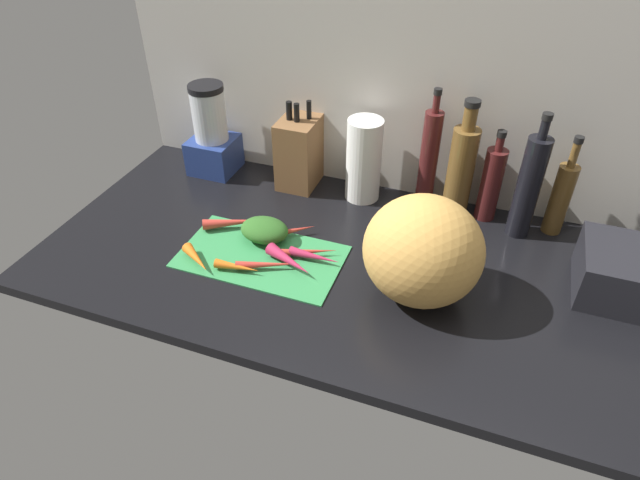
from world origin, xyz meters
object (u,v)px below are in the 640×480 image
(carrot_2, at_px, (315,257))
(bottle_3, at_px, (529,186))
(carrot_3, at_px, (268,265))
(bottle_2, at_px, (491,183))
(paper_towel_roll, at_px, (364,160))
(winter_squash, at_px, (423,251))
(blender_appliance, at_px, (212,135))
(carrot_4, at_px, (289,261))
(carrot_5, at_px, (235,222))
(bottle_1, at_px, (461,168))
(carrot_0, at_px, (306,252))
(cutting_board, at_px, (261,256))
(bottle_0, at_px, (429,159))
(carrot_6, at_px, (197,258))
(knife_block, at_px, (301,150))
(carrot_7, at_px, (237,267))
(carrot_1, at_px, (288,232))
(bottle_4, at_px, (561,197))

(carrot_2, bearing_deg, bottle_3, 33.58)
(carrot_3, bearing_deg, bottle_2, 41.79)
(paper_towel_roll, relative_size, bottle_2, 0.92)
(winter_squash, bearing_deg, blender_appliance, 154.19)
(carrot_4, height_order, carrot_5, carrot_4)
(winter_squash, height_order, paper_towel_roll, winter_squash)
(bottle_1, bearing_deg, blender_appliance, -177.98)
(carrot_0, height_order, bottle_2, bottle_2)
(cutting_board, distance_m, bottle_0, 0.55)
(carrot_3, height_order, bottle_0, bottle_0)
(bottle_2, bearing_deg, carrot_6, -144.28)
(cutting_board, relative_size, bottle_0, 1.18)
(winter_squash, distance_m, bottle_3, 0.40)
(carrot_2, height_order, knife_block, knife_block)
(carrot_5, bearing_deg, knife_block, 75.73)
(carrot_0, height_order, blender_appliance, blender_appliance)
(carrot_7, bearing_deg, carrot_0, 40.05)
(cutting_board, xyz_separation_m, blender_appliance, (-0.33, 0.36, 0.12))
(carrot_3, bearing_deg, bottle_1, 47.29)
(paper_towel_roll, bearing_deg, bottle_1, 3.60)
(carrot_6, height_order, winter_squash, winter_squash)
(carrot_3, xyz_separation_m, bottle_2, (0.49, 0.43, 0.09))
(blender_appliance, height_order, paper_towel_roll, blender_appliance)
(carrot_1, xyz_separation_m, bottle_3, (0.59, 0.24, 0.13))
(paper_towel_roll, bearing_deg, carrot_6, -123.46)
(bottle_2, bearing_deg, cutting_board, -143.31)
(carrot_3, bearing_deg, winter_squash, 6.69)
(carrot_5, bearing_deg, bottle_0, 33.34)
(cutting_board, relative_size, carrot_7, 3.65)
(knife_block, relative_size, bottle_4, 0.94)
(cutting_board, xyz_separation_m, carrot_4, (0.09, -0.02, 0.02))
(blender_appliance, bearing_deg, carrot_3, -47.34)
(carrot_3, relative_size, bottle_4, 0.57)
(carrot_1, distance_m, bottle_3, 0.65)
(carrot_3, distance_m, carrot_5, 0.21)
(carrot_3, relative_size, bottle_0, 0.46)
(carrot_5, height_order, carrot_7, carrot_5)
(carrot_5, relative_size, bottle_1, 0.52)
(carrot_5, bearing_deg, bottle_1, 28.30)
(carrot_1, bearing_deg, carrot_5, -174.99)
(carrot_5, xyz_separation_m, carrot_6, (-0.02, -0.18, -0.00))
(carrot_3, bearing_deg, bottle_3, 33.77)
(cutting_board, relative_size, blender_appliance, 1.47)
(carrot_6, height_order, carrot_7, carrot_6)
(carrot_1, bearing_deg, carrot_0, -40.09)
(blender_appliance, bearing_deg, bottle_0, 2.81)
(blender_appliance, relative_size, bottle_3, 0.81)
(bottle_4, bearing_deg, winter_squash, -127.43)
(carrot_0, xyz_separation_m, carrot_5, (-0.23, 0.05, 0.00))
(carrot_1, bearing_deg, cutting_board, -108.78)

